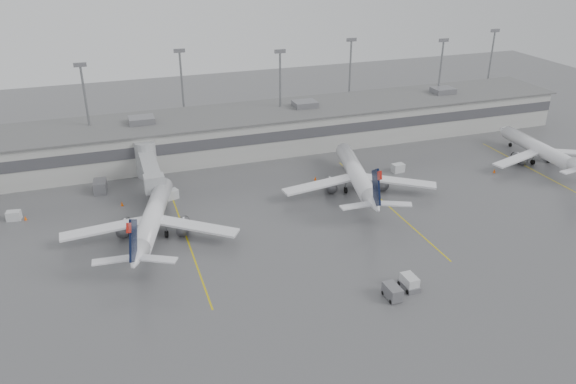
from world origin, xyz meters
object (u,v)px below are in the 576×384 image
object	(u,v)px
jet_mid_left	(152,218)
jet_far_right	(541,150)
baggage_tug	(409,284)
jet_mid_right	(357,175)

from	to	relation	value
jet_mid_left	jet_far_right	size ratio (longest dim) A/B	1.05
baggage_tug	jet_far_right	bearing A→B (deg)	31.02
jet_mid_left	jet_mid_right	size ratio (longest dim) A/B	0.96
jet_mid_left	jet_far_right	bearing A→B (deg)	19.94
jet_mid_right	jet_far_right	bearing A→B (deg)	13.45
jet_mid_left	baggage_tug	xyz separation A→B (m)	(30.58, -25.47, -2.32)
jet_mid_left	jet_mid_right	bearing A→B (deg)	23.40
jet_mid_right	baggage_tug	world-z (taller)	jet_mid_right
jet_far_right	baggage_tug	world-z (taller)	jet_far_right
jet_mid_left	baggage_tug	world-z (taller)	jet_mid_left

